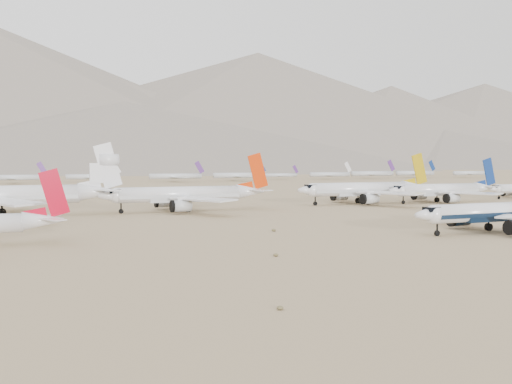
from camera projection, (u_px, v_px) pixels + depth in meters
ground at (432, 232)px, 120.65m from camera, size 7000.00×7000.00×0.00m
main_airliner at (501, 212)px, 120.58m from camera, size 43.22×42.22×15.25m
row2_navy_widebody at (444, 190)px, 208.08m from camera, size 46.60×45.57×16.58m
row2_gold_tail at (365, 189)px, 201.79m from camera, size 51.31×50.18×18.27m
row2_orange_tail at (187, 195)px, 171.21m from camera, size 49.95×48.86×17.82m
row2_white_trijet at (8, 195)px, 152.66m from camera, size 57.99×56.68×20.55m
distant_storage_row at (182, 176)px, 434.81m from camera, size 635.35×60.26×15.28m
mountain_range at (61, 101)px, 1644.45m from camera, size 7354.00×3024.00×470.00m
foothills at (288, 140)px, 1334.48m from camera, size 4637.50×1395.00×155.00m
desert_scrub at (385, 258)px, 86.02m from camera, size 206.06×121.67×0.63m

